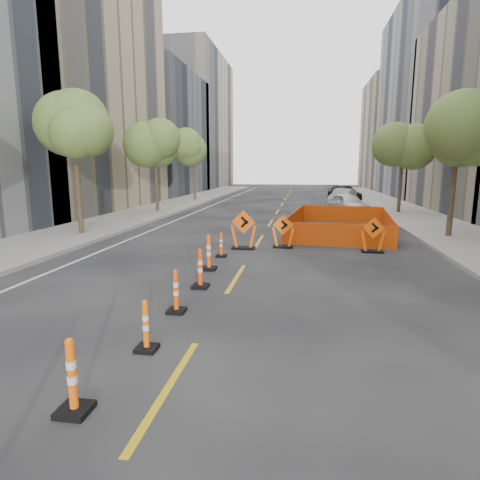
% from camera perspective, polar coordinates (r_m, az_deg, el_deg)
% --- Properties ---
extents(ground_plane, '(140.00, 140.00, 0.00)m').
position_cam_1_polar(ground_plane, '(8.07, -5.38, -13.02)').
color(ground_plane, black).
extents(sidewalk_left, '(4.00, 90.00, 0.15)m').
position_cam_1_polar(sidewalk_left, '(22.27, -20.32, 1.62)').
color(sidewalk_left, gray).
rests_on(sidewalk_left, ground).
extents(sidewalk_right, '(4.00, 90.00, 0.15)m').
position_cam_1_polar(sidewalk_right, '(20.68, 29.06, 0.33)').
color(sidewalk_right, gray).
rests_on(sidewalk_right, ground).
extents(bld_left_c, '(12.00, 18.00, 26.00)m').
position_cam_1_polar(bld_left_c, '(35.15, -26.67, 25.49)').
color(bld_left_c, tan).
rests_on(bld_left_c, ground).
extents(bld_left_d, '(12.00, 16.00, 14.00)m').
position_cam_1_polar(bld_left_d, '(50.21, -13.48, 14.38)').
color(bld_left_d, '#4C4C51').
rests_on(bld_left_d, ground).
extents(bld_left_e, '(12.00, 20.00, 20.00)m').
position_cam_1_polar(bld_left_e, '(65.90, -7.94, 16.14)').
color(bld_left_e, gray).
rests_on(bld_left_e, ground).
extents(bld_right_d, '(12.00, 18.00, 20.00)m').
position_cam_1_polar(bld_right_d, '(50.18, 27.81, 16.96)').
color(bld_right_d, gray).
rests_on(bld_right_d, ground).
extents(bld_right_e, '(12.00, 14.00, 16.00)m').
position_cam_1_polar(bld_right_e, '(67.65, 22.63, 13.61)').
color(bld_right_e, tan).
rests_on(bld_right_e, ground).
extents(tree_l_b, '(2.80, 2.80, 5.95)m').
position_cam_1_polar(tree_l_b, '(20.06, -22.45, 13.36)').
color(tree_l_b, '#382B1E').
rests_on(tree_l_b, ground).
extents(tree_l_c, '(2.80, 2.80, 5.95)m').
position_cam_1_polar(tree_l_c, '(29.08, -11.95, 12.72)').
color(tree_l_c, '#382B1E').
rests_on(tree_l_c, ground).
extents(tree_l_d, '(2.80, 2.80, 5.95)m').
position_cam_1_polar(tree_l_d, '(38.59, -6.54, 12.22)').
color(tree_l_d, '#382B1E').
rests_on(tree_l_d, ground).
extents(tree_r_b, '(2.80, 2.80, 5.95)m').
position_cam_1_polar(tree_r_b, '(20.29, 28.55, 12.86)').
color(tree_r_b, '#382B1E').
rests_on(tree_r_b, ground).
extents(tree_r_c, '(2.80, 2.80, 5.95)m').
position_cam_1_polar(tree_r_c, '(29.92, 22.16, 12.12)').
color(tree_r_c, '#382B1E').
rests_on(tree_r_c, ground).
extents(channelizer_1, '(0.41, 0.41, 1.05)m').
position_cam_1_polar(channelizer_1, '(5.89, -22.79, -17.41)').
color(channelizer_1, '#FF5A0A').
rests_on(channelizer_1, ground).
extents(channelizer_2, '(0.37, 0.37, 0.93)m').
position_cam_1_polar(channelizer_2, '(7.35, -13.26, -11.73)').
color(channelizer_2, '#F35E0A').
rests_on(channelizer_2, ground).
extents(channelizer_3, '(0.39, 0.39, 0.99)m').
position_cam_1_polar(channelizer_3, '(9.03, -9.10, -7.20)').
color(channelizer_3, '#E44A09').
rests_on(channelizer_3, ground).
extents(channelizer_4, '(0.42, 0.42, 1.07)m').
position_cam_1_polar(channelizer_4, '(10.75, -5.68, -4.03)').
color(channelizer_4, '#E64209').
rests_on(channelizer_4, ground).
extents(channelizer_5, '(0.45, 0.45, 1.13)m').
position_cam_1_polar(channelizer_5, '(12.59, -4.47, -1.76)').
color(channelizer_5, '#FF530A').
rests_on(channelizer_5, ground).
extents(channelizer_6, '(0.36, 0.36, 0.92)m').
position_cam_1_polar(channelizer_6, '(14.42, -2.70, -0.63)').
color(channelizer_6, '#E94909').
rests_on(channelizer_6, ground).
extents(chevron_sign_left, '(1.09, 0.73, 1.54)m').
position_cam_1_polar(chevron_sign_left, '(15.79, 0.50, 1.49)').
color(chevron_sign_left, '#EA5209').
rests_on(chevron_sign_left, ground).
extents(chevron_sign_center, '(0.90, 0.55, 1.33)m').
position_cam_1_polar(chevron_sign_center, '(16.13, 6.15, 1.23)').
color(chevron_sign_center, '#FF5E0A').
rests_on(chevron_sign_center, ground).
extents(chevron_sign_right, '(1.04, 0.84, 1.36)m').
position_cam_1_polar(chevron_sign_right, '(15.95, 18.41, 0.71)').
color(chevron_sign_right, '#F1530A').
rests_on(chevron_sign_right, ground).
extents(safety_fence, '(5.31, 8.13, 0.96)m').
position_cam_1_polar(safety_fence, '(20.48, 14.04, 2.39)').
color(safety_fence, '#E7510C').
rests_on(safety_fence, ground).
extents(parked_car_near, '(3.04, 4.45, 1.41)m').
position_cam_1_polar(parked_car_near, '(29.11, 15.07, 5.05)').
color(parked_car_near, white).
rests_on(parked_car_near, ground).
extents(parked_car_mid, '(2.79, 4.44, 1.38)m').
position_cam_1_polar(parked_car_mid, '(35.63, 14.37, 5.96)').
color(parked_car_mid, gray).
rests_on(parked_car_mid, ground).
extents(parked_car_far, '(3.43, 5.40, 1.46)m').
position_cam_1_polar(parked_car_far, '(40.96, 14.58, 6.53)').
color(parked_car_far, black).
rests_on(parked_car_far, ground).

